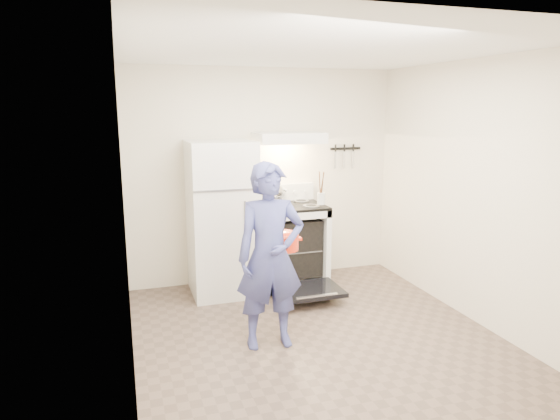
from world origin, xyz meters
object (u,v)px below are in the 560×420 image
object	(u,v)px
person	(270,256)
dutch_oven	(282,242)
tea_kettle	(275,190)
stove_body	(290,246)
refrigerator	(222,218)

from	to	relation	value
person	dutch_oven	xyz separation A→B (m)	(0.19, 0.27, 0.04)
person	tea_kettle	bearing A→B (deg)	74.15
stove_body	tea_kettle	xyz separation A→B (m)	(-0.12, 0.21, 0.63)
stove_body	tea_kettle	world-z (taller)	tea_kettle
stove_body	tea_kettle	bearing A→B (deg)	119.78
person	dutch_oven	size ratio (longest dim) A/B	4.38
tea_kettle	person	xyz separation A→B (m)	(-0.55, -1.62, -0.29)
stove_body	dutch_oven	world-z (taller)	dutch_oven
stove_body	dutch_oven	bearing A→B (deg)	-112.48
refrigerator	tea_kettle	bearing A→B (deg)	18.60
refrigerator	dutch_oven	world-z (taller)	refrigerator
refrigerator	stove_body	size ratio (longest dim) A/B	1.85
stove_body	dutch_oven	size ratio (longest dim) A/B	2.50
tea_kettle	dutch_oven	xyz separation A→B (m)	(-0.35, -1.35, -0.25)
dutch_oven	person	bearing A→B (deg)	-126.01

